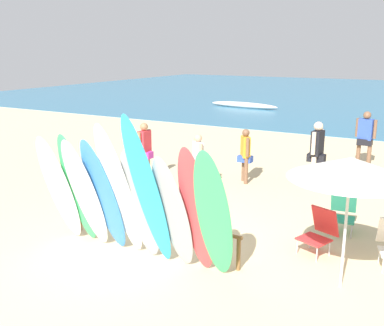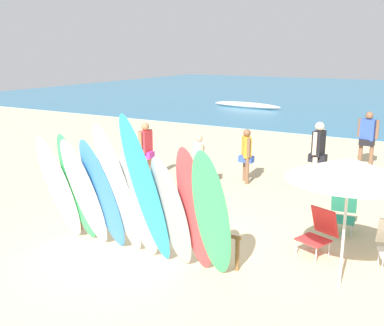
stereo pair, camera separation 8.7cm
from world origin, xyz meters
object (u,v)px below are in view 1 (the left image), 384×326
Objects in this scene: surfboard_rack at (151,223)px; surfboard_teal_6 at (148,194)px; beachgoer_photographing at (198,158)px; surfboard_green_1 at (78,190)px; beachgoer_strolling at (365,135)px; distant_boat at (244,105)px; surfboard_grey_7 at (173,214)px; beachgoer_near_rack at (245,152)px; beach_umbrella at (351,168)px; beach_chair_blue at (343,210)px; beachgoer_by_water at (145,147)px; surfboard_red_8 at (196,212)px; surfboard_grey_5 at (140,206)px; surfboard_green_9 at (214,216)px; surfboard_blue_3 at (104,197)px; surfboard_white_4 at (119,192)px; surfboard_white_2 at (86,195)px; beachgoer_midbeach at (317,149)px; surfboard_white_0 at (60,189)px; beach_chair_red at (320,230)px.

surfboard_teal_6 is (0.50, -0.78, 0.86)m from surfboard_rack.
surfboard_green_1 is at bearing -49.19° from beachgoer_photographing.
distant_boat is at bearing -39.37° from beachgoer_strolling.
surfboard_grey_7 reaches higher than beachgoer_near_rack.
surfboard_green_1 is 4.70m from beach_umbrella.
beachgoer_photographing reaches higher than beach_chair_blue.
distant_boat is at bearing 99.09° from surfboard_green_1.
surfboard_red_8 is at bearing 40.80° from beachgoer_by_water.
surfboard_grey_5 is 1.40m from surfboard_green_9.
surfboard_blue_3 is 1.56× the size of beachgoer_photographing.
surfboard_teal_6 is at bearing -9.23° from surfboard_white_4.
beachgoer_midbeach is (2.51, 6.13, -0.08)m from surfboard_white_2.
surfboard_white_0 is at bearing 129.44° from beachgoer_near_rack.
beachgoer_midbeach is at bearing 86.80° from surfboard_red_8.
surfboard_white_4 reaches higher than surfboard_rack.
surfboard_blue_3 reaches higher than surfboard_white_0.
surfboard_grey_7 is 1.45× the size of beachgoer_near_rack.
surfboard_white_2 reaches higher than beachgoer_by_water.
beach_umbrella is (1.78, 0.87, 0.79)m from surfboard_green_9.
beachgoer_photographing is at bearing 105.31° from surfboard_rack.
surfboard_white_2 is 1.34× the size of beachgoer_strolling.
beachgoer_near_rack is (-0.18, 4.83, 0.36)m from surfboard_rack.
surfboard_rack is 1.26m from surfboard_teal_6.
surfboard_green_1 is (0.38, 0.08, 0.03)m from surfboard_white_0.
surfboard_green_1 is at bearing 17.53° from beachgoer_by_water.
beach_chair_blue is (3.06, -2.20, -0.43)m from beachgoer_near_rack.
beachgoer_photographing is (-1.17, 4.16, -0.19)m from surfboard_grey_5.
surfboard_white_4 reaches higher than beachgoer_by_water.
surfboard_white_2 reaches higher than beachgoer_near_rack.
distant_boat is (-10.10, 19.87, -1.74)m from beach_umbrella.
beach_chair_red is 1.92m from beach_umbrella.
beach_chair_blue is (4.08, 3.20, -0.68)m from surfboard_green_1.
beachgoer_by_water is (-1.17, 4.35, -0.14)m from surfboard_white_0.
beachgoer_midbeach reaches higher than beach_chair_red.
beach_chair_blue is at bearing 62.92° from surfboard_grey_7.
surfboard_blue_3 is 0.49× the size of distant_boat.
surfboard_teal_6 reaches higher than surfboard_white_2.
surfboard_white_2 is 21.66m from distant_boat.
surfboard_red_8 is at bearing -24.28° from surfboard_rack.
beachgoer_strolling is (3.26, 9.08, -0.09)m from surfboard_white_2.
beachgoer_midbeach is at bearing 107.14° from beach_chair_blue.
surfboard_green_1 is at bearing 175.27° from surfboard_teal_6.
surfboard_green_1 is 2.06m from surfboard_grey_7.
surfboard_teal_6 is 1.39× the size of beach_umbrella.
beachgoer_by_water is (-1.85, 4.40, -0.15)m from surfboard_white_2.
surfboard_teal_6 reaches higher than surfboard_blue_3.
distant_boat is (-9.11, 11.76, -0.83)m from beachgoer_strolling.
surfboard_white_0 reaches higher than beach_chair_red.
surfboard_white_0 is at bearing -21.65° from beachgoer_midbeach.
beachgoer_midbeach is at bearing -60.43° from distant_boat.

